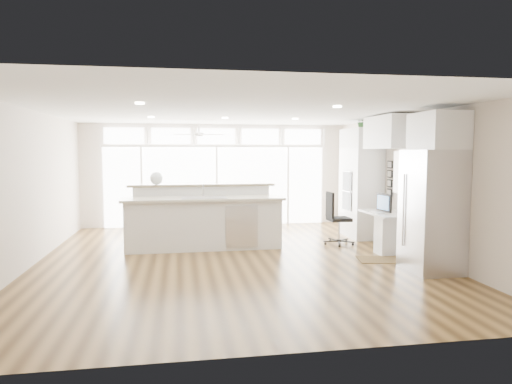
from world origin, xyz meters
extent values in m
cube|color=#483016|center=(0.00, 0.00, -0.01)|extent=(7.00, 8.00, 0.02)
cube|color=white|center=(0.00, 0.00, 2.70)|extent=(7.00, 8.00, 0.02)
cube|color=beige|center=(0.00, 4.00, 1.35)|extent=(7.00, 0.04, 2.70)
cube|color=beige|center=(0.00, -4.00, 1.35)|extent=(7.00, 0.04, 2.70)
cube|color=beige|center=(-3.50, 0.00, 1.35)|extent=(0.04, 8.00, 2.70)
cube|color=beige|center=(3.50, 0.00, 1.35)|extent=(0.04, 8.00, 2.70)
cube|color=white|center=(0.00, 3.94, 1.05)|extent=(5.80, 0.06, 2.08)
cube|color=white|center=(0.00, 3.94, 2.38)|extent=(5.90, 0.06, 0.40)
cube|color=white|center=(3.46, 0.30, 1.55)|extent=(0.04, 0.85, 0.85)
cube|color=white|center=(-0.50, 2.80, 2.48)|extent=(1.16, 1.16, 0.32)
cube|color=white|center=(0.00, 0.20, 2.68)|extent=(3.40, 3.00, 0.02)
cube|color=white|center=(3.17, 1.80, 1.25)|extent=(0.64, 1.20, 2.50)
cube|color=white|center=(3.13, 0.30, 0.38)|extent=(0.72, 1.30, 0.76)
cube|color=white|center=(3.17, 0.30, 2.35)|extent=(0.64, 1.30, 0.64)
cube|color=silver|center=(3.11, -1.35, 1.00)|extent=(0.76, 0.90, 2.00)
cube|color=white|center=(3.17, -1.35, 2.30)|extent=(0.64, 0.90, 0.60)
cube|color=black|center=(3.46, 0.92, 1.40)|extent=(0.06, 0.22, 0.80)
cube|color=white|center=(-0.49, 1.10, 0.64)|extent=(3.24, 1.24, 1.28)
cube|color=#332310|center=(2.64, -0.49, 0.01)|extent=(0.90, 0.72, 0.01)
cube|color=black|center=(2.36, 0.98, 0.56)|extent=(0.59, 0.54, 1.11)
sphere|color=white|center=(-1.44, 1.49, 1.42)|extent=(0.29, 0.29, 0.27)
cube|color=black|center=(3.05, 0.30, 0.96)|extent=(0.14, 0.48, 0.40)
cube|color=white|center=(2.88, 0.30, 0.77)|extent=(0.15, 0.35, 0.02)
imported|color=#295C27|center=(3.17, 1.80, 2.63)|extent=(0.34, 0.37, 0.26)
camera|label=1|loc=(-0.95, -8.18, 1.96)|focal=32.00mm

